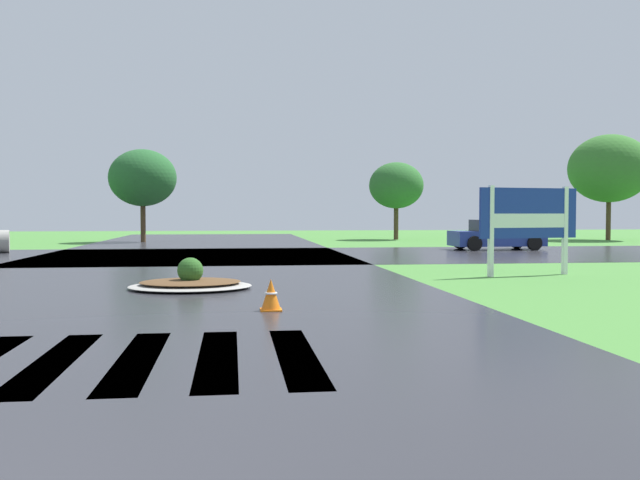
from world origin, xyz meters
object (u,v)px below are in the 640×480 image
object	(u,v)px
estate_billboard	(529,217)
traffic_cone	(271,296)
car_blue_compact	(496,236)
median_island	(190,283)

from	to	relation	value
estate_billboard	traffic_cone	distance (m)	9.19
traffic_cone	car_blue_compact	bearing A→B (deg)	58.62
median_island	car_blue_compact	distance (m)	19.16
car_blue_compact	median_island	bearing A→B (deg)	-132.20
estate_billboard	median_island	bearing A→B (deg)	1.89
estate_billboard	median_island	distance (m)	9.00
median_island	traffic_cone	world-z (taller)	median_island
estate_billboard	median_island	size ratio (longest dim) A/B	1.09
traffic_cone	estate_billboard	bearing A→B (deg)	38.95
median_island	traffic_cone	bearing A→B (deg)	-66.63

